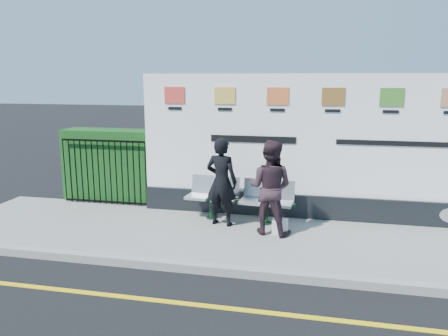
{
  "coord_description": "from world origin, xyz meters",
  "views": [
    {
      "loc": [
        0.21,
        -5.24,
        3.05
      ],
      "look_at": [
        -1.59,
        3.18,
        1.25
      ],
      "focal_mm": 35.0,
      "sensor_mm": 36.0,
      "label": 1
    }
  ],
  "objects_px": {
    "bench": "(238,210)",
    "billboard": "(330,158)",
    "woman_right": "(270,187)",
    "woman_left": "(222,182)"
  },
  "relations": [
    {
      "from": "billboard",
      "to": "woman_right",
      "type": "distance_m",
      "value": 1.64
    },
    {
      "from": "bench",
      "to": "billboard",
      "type": "bearing_deg",
      "value": 22.74
    },
    {
      "from": "billboard",
      "to": "woman_left",
      "type": "bearing_deg",
      "value": -157.91
    },
    {
      "from": "bench",
      "to": "woman_right",
      "type": "height_order",
      "value": "woman_right"
    },
    {
      "from": "billboard",
      "to": "woman_right",
      "type": "xyz_separation_m",
      "value": [
        -1.11,
        -1.14,
        -0.4
      ]
    },
    {
      "from": "billboard",
      "to": "woman_left",
      "type": "height_order",
      "value": "billboard"
    },
    {
      "from": "woman_left",
      "to": "bench",
      "type": "bearing_deg",
      "value": -124.79
    },
    {
      "from": "woman_left",
      "to": "woman_right",
      "type": "distance_m",
      "value": 1.04
    },
    {
      "from": "woman_right",
      "to": "bench",
      "type": "bearing_deg",
      "value": -27.37
    },
    {
      "from": "bench",
      "to": "woman_left",
      "type": "relative_size",
      "value": 1.26
    }
  ]
}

